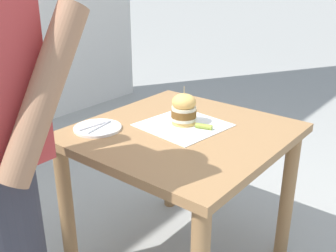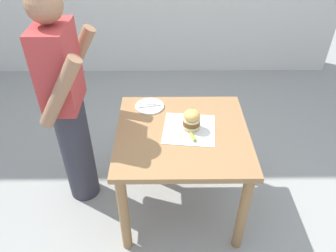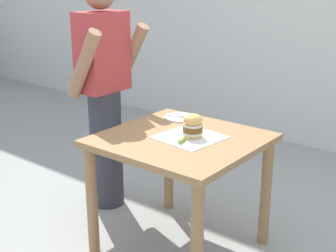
{
  "view_description": "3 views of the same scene",
  "coord_description": "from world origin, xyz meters",
  "px_view_note": "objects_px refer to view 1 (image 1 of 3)",
  "views": [
    {
      "loc": [
        -1.0,
        1.34,
        1.45
      ],
      "look_at": [
        0.0,
        0.1,
        0.81
      ],
      "focal_mm": 42.0,
      "sensor_mm": 36.0,
      "label": 1
    },
    {
      "loc": [
        -1.77,
        0.12,
        2.17
      ],
      "look_at": [
        0.0,
        0.1,
        0.81
      ],
      "focal_mm": 35.0,
      "sensor_mm": 36.0,
      "label": 2
    },
    {
      "loc": [
        -2.15,
        -1.6,
        1.7
      ],
      "look_at": [
        0.0,
        0.1,
        0.81
      ],
      "focal_mm": 50.0,
      "sensor_mm": 36.0,
      "label": 3
    }
  ],
  "objects_px": {
    "pickle_spear": "(204,126)",
    "patio_table": "(181,156)",
    "sandwich": "(184,109)",
    "side_plate_with_forks": "(98,128)"
  },
  "relations": [
    {
      "from": "patio_table",
      "to": "pickle_spear",
      "type": "height_order",
      "value": "pickle_spear"
    },
    {
      "from": "sandwich",
      "to": "side_plate_with_forks",
      "type": "height_order",
      "value": "sandwich"
    },
    {
      "from": "patio_table",
      "to": "sandwich",
      "type": "relative_size",
      "value": 5.03
    },
    {
      "from": "sandwich",
      "to": "pickle_spear",
      "type": "relative_size",
      "value": 2.34
    },
    {
      "from": "patio_table",
      "to": "pickle_spear",
      "type": "bearing_deg",
      "value": -139.85
    },
    {
      "from": "side_plate_with_forks",
      "to": "pickle_spear",
      "type": "bearing_deg",
      "value": -141.73
    },
    {
      "from": "patio_table",
      "to": "sandwich",
      "type": "xyz_separation_m",
      "value": [
        0.03,
        -0.06,
        0.21
      ]
    },
    {
      "from": "pickle_spear",
      "to": "patio_table",
      "type": "bearing_deg",
      "value": 40.15
    },
    {
      "from": "sandwich",
      "to": "side_plate_with_forks",
      "type": "xyz_separation_m",
      "value": [
        0.27,
        0.3,
        -0.07
      ]
    },
    {
      "from": "pickle_spear",
      "to": "side_plate_with_forks",
      "type": "bearing_deg",
      "value": 38.27
    }
  ]
}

